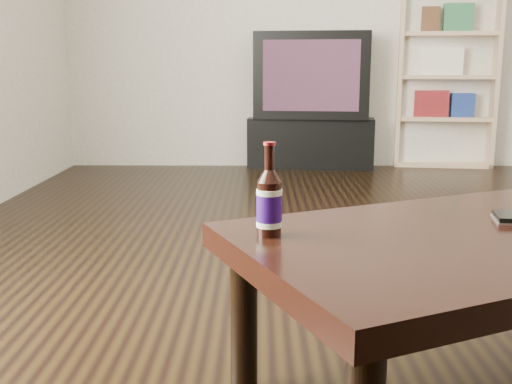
{
  "coord_description": "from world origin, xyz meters",
  "views": [
    {
      "loc": [
        -0.92,
        -2.01,
        0.81
      ],
      "look_at": [
        -0.93,
        -0.69,
        0.54
      ],
      "focal_mm": 42.0,
      "sensor_mm": 36.0,
      "label": 1
    }
  ],
  "objects_px": {
    "coffee_table": "(482,254)",
    "phone": "(506,218)",
    "tv_stand": "(311,141)",
    "tv": "(312,75)",
    "beer_bottle": "(269,203)",
    "bookshelf": "(443,73)"
  },
  "relations": [
    {
      "from": "tv",
      "to": "phone",
      "type": "height_order",
      "value": "tv"
    },
    {
      "from": "bookshelf",
      "to": "coffee_table",
      "type": "bearing_deg",
      "value": -97.77
    },
    {
      "from": "tv",
      "to": "beer_bottle",
      "type": "relative_size",
      "value": 4.55
    },
    {
      "from": "bookshelf",
      "to": "beer_bottle",
      "type": "height_order",
      "value": "bookshelf"
    },
    {
      "from": "bookshelf",
      "to": "phone",
      "type": "bearing_deg",
      "value": -96.84
    },
    {
      "from": "coffee_table",
      "to": "phone",
      "type": "bearing_deg",
      "value": 46.35
    },
    {
      "from": "tv",
      "to": "coffee_table",
      "type": "distance_m",
      "value": 3.69
    },
    {
      "from": "tv_stand",
      "to": "bookshelf",
      "type": "bearing_deg",
      "value": 10.33
    },
    {
      "from": "bookshelf",
      "to": "tv",
      "type": "bearing_deg",
      "value": -169.34
    },
    {
      "from": "tv_stand",
      "to": "coffee_table",
      "type": "distance_m",
      "value": 3.67
    },
    {
      "from": "phone",
      "to": "tv",
      "type": "bearing_deg",
      "value": 103.25
    },
    {
      "from": "tv_stand",
      "to": "tv",
      "type": "height_order",
      "value": "tv"
    },
    {
      "from": "tv_stand",
      "to": "bookshelf",
      "type": "height_order",
      "value": "bookshelf"
    },
    {
      "from": "tv_stand",
      "to": "tv",
      "type": "xyz_separation_m",
      "value": [
        -0.0,
        -0.0,
        0.55
      ]
    },
    {
      "from": "bookshelf",
      "to": "coffee_table",
      "type": "height_order",
      "value": "bookshelf"
    },
    {
      "from": "tv_stand",
      "to": "phone",
      "type": "bearing_deg",
      "value": -80.05
    },
    {
      "from": "tv",
      "to": "beer_bottle",
      "type": "distance_m",
      "value": 3.74
    },
    {
      "from": "beer_bottle",
      "to": "phone",
      "type": "relative_size",
      "value": 1.95
    },
    {
      "from": "tv_stand",
      "to": "beer_bottle",
      "type": "bearing_deg",
      "value": -89.29
    },
    {
      "from": "tv",
      "to": "phone",
      "type": "distance_m",
      "value": 3.59
    },
    {
      "from": "tv_stand",
      "to": "phone",
      "type": "distance_m",
      "value": 3.59
    },
    {
      "from": "coffee_table",
      "to": "phone",
      "type": "height_order",
      "value": "phone"
    }
  ]
}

